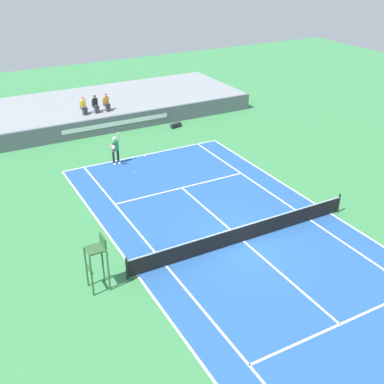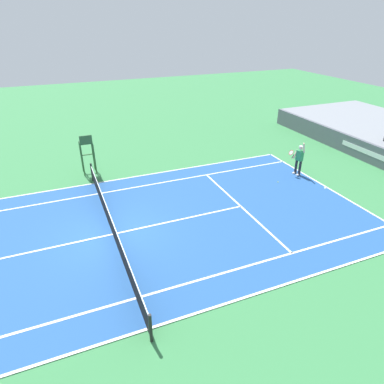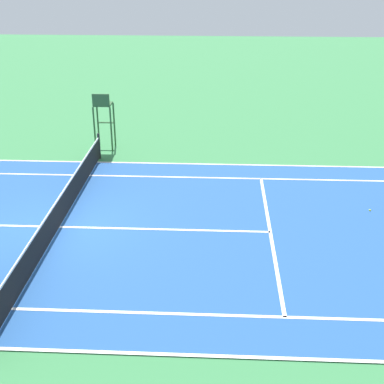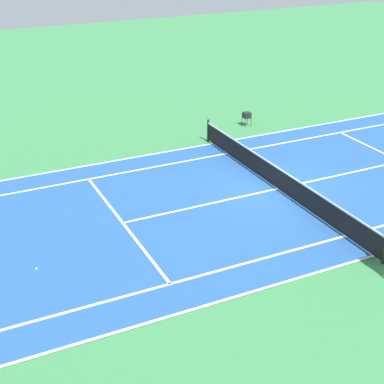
{
  "view_description": "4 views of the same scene",
  "coord_description": "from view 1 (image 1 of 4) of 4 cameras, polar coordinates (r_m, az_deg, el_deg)",
  "views": [
    {
      "loc": [
        -11.48,
        -15.88,
        12.83
      ],
      "look_at": [
        -0.63,
        4.01,
        1.0
      ],
      "focal_mm": 45.48,
      "sensor_mm": 36.0,
      "label": 1
    },
    {
      "loc": [
        12.75,
        -1.54,
        8.52
      ],
      "look_at": [
        -0.63,
        4.01,
        1.0
      ],
      "focal_mm": 31.91,
      "sensor_mm": 36.0,
      "label": 2
    },
    {
      "loc": [
        14.33,
        4.77,
        7.77
      ],
      "look_at": [
        -0.63,
        4.01,
        1.0
      ],
      "focal_mm": 50.39,
      "sensor_mm": 36.0,
      "label": 3
    },
    {
      "loc": [
        -17.13,
        11.97,
        9.83
      ],
      "look_at": [
        -0.63,
        4.01,
        1.0
      ],
      "focal_mm": 54.44,
      "sensor_mm": 36.0,
      "label": 4
    }
  ],
  "objects": [
    {
      "name": "tennis_ball",
      "position": [
        30.3,
        -6.85,
        2.38
      ],
      "size": [
        0.07,
        0.07,
        0.07
      ],
      "primitive_type": "sphere",
      "color": "#D1E533",
      "rests_on": "ground"
    },
    {
      "name": "barrier_wall",
      "position": [
        36.84,
        -8.87,
        7.91
      ],
      "size": [
        23.58,
        0.25,
        1.27
      ],
      "color": "#565B66",
      "rests_on": "ground"
    },
    {
      "name": "spectator_seated_1",
      "position": [
        37.45,
        -11.24,
        10.05
      ],
      "size": [
        0.44,
        0.6,
        1.26
      ],
      "color": "#474C56",
      "rests_on": "bleacher_platform"
    },
    {
      "name": "equipment_bag",
      "position": [
        37.52,
        -1.89,
        7.82
      ],
      "size": [
        0.95,
        0.54,
        0.32
      ],
      "color": "black",
      "rests_on": "ground"
    },
    {
      "name": "umpire_chair",
      "position": [
        19.95,
        -11.02,
        -7.42
      ],
      "size": [
        0.77,
        0.77,
        2.44
      ],
      "color": "#2D562D",
      "rests_on": "ground"
    },
    {
      "name": "spectator_seated_0",
      "position": [
        37.21,
        -12.57,
        9.8
      ],
      "size": [
        0.44,
        0.6,
        1.26
      ],
      "color": "#474C56",
      "rests_on": "bleacher_platform"
    },
    {
      "name": "spectator_seated_2",
      "position": [
        37.7,
        -9.98,
        10.28
      ],
      "size": [
        0.44,
        0.6,
        1.26
      ],
      "color": "#474C56",
      "rests_on": "bleacher_platform"
    },
    {
      "name": "ground_plane",
      "position": [
        23.42,
        6.1,
        -5.83
      ],
      "size": [
        80.0,
        80.0,
        0.0
      ],
      "primitive_type": "plane",
      "color": "#387F47"
    },
    {
      "name": "bleacher_platform",
      "position": [
        40.82,
        -11.09,
        9.68
      ],
      "size": [
        23.58,
        8.6,
        1.27
      ],
      "primitive_type": "cube",
      "color": "gray",
      "rests_on": "ground"
    },
    {
      "name": "court",
      "position": [
        23.41,
        6.11,
        -5.81
      ],
      "size": [
        11.08,
        23.88,
        0.03
      ],
      "color": "#235193",
      "rests_on": "ground"
    },
    {
      "name": "tennis_player",
      "position": [
        31.22,
        -8.99,
        4.94
      ],
      "size": [
        0.76,
        0.67,
        2.08
      ],
      "color": "#232328",
      "rests_on": "ground"
    },
    {
      "name": "net",
      "position": [
        23.14,
        6.17,
        -4.75
      ],
      "size": [
        11.98,
        0.1,
        1.07
      ],
      "color": "black",
      "rests_on": "ground"
    }
  ]
}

